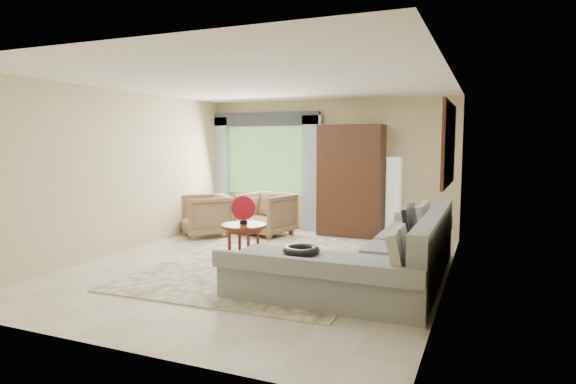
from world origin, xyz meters
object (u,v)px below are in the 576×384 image
at_px(floor_lamp, 394,198).
at_px(tv_screen, 411,225).
at_px(coffee_table, 244,245).
at_px(armchair_right, 266,214).
at_px(potted_plant, 222,212).
at_px(armoire, 351,181).
at_px(armchair_left, 206,215).
at_px(sectional_sofa, 384,262).

bearing_deg(floor_lamp, tv_screen, -75.06).
relative_size(coffee_table, armchair_right, 0.70).
bearing_deg(coffee_table, floor_lamp, 62.80).
height_order(potted_plant, armoire, armoire).
height_order(armoire, floor_lamp, armoire).
height_order(armchair_left, armoire, armoire).
distance_m(armoire, floor_lamp, 0.86).
bearing_deg(floor_lamp, sectional_sofa, -81.67).
relative_size(armoire, floor_lamp, 1.40).
height_order(coffee_table, armchair_left, armchair_left).
bearing_deg(coffee_table, armoire, 75.87).
distance_m(armchair_left, armoire, 2.83).
distance_m(armchair_left, floor_lamp, 3.54).
relative_size(armchair_left, armchair_right, 0.96).
xyz_separation_m(armchair_left, armchair_right, (1.04, 0.48, 0.02)).
distance_m(sectional_sofa, potted_plant, 4.87).
xyz_separation_m(sectional_sofa, armoire, (-1.23, 2.90, 0.77)).
relative_size(tv_screen, armoire, 0.35).
bearing_deg(armchair_left, sectional_sofa, 18.54).
bearing_deg(armchair_left, potted_plant, 147.63).
relative_size(armchair_right, floor_lamp, 0.60).
xyz_separation_m(tv_screen, coffee_table, (-2.24, -0.37, -0.39)).
bearing_deg(potted_plant, coffee_table, -54.29).
bearing_deg(armchair_right, armoire, 37.92).
xyz_separation_m(sectional_sofa, armchair_right, (-2.72, 2.27, 0.12)).
relative_size(sectional_sofa, potted_plant, 5.75).
xyz_separation_m(coffee_table, armoire, (0.74, 2.93, 0.72)).
xyz_separation_m(armchair_left, potted_plant, (-0.24, 0.99, -0.09)).
bearing_deg(sectional_sofa, armoire, 113.06).
relative_size(sectional_sofa, floor_lamp, 2.31).
height_order(sectional_sofa, armoire, armoire).
distance_m(coffee_table, potted_plant, 3.47).
relative_size(armchair_right, potted_plant, 1.49).
distance_m(armchair_left, armchair_right, 1.14).
bearing_deg(armchair_right, armchair_left, -140.42).
height_order(tv_screen, armoire, armoire).
xyz_separation_m(potted_plant, armoire, (2.76, 0.11, 0.75)).
distance_m(sectional_sofa, armchair_right, 3.54).
distance_m(potted_plant, floor_lamp, 3.60).
height_order(armchair_right, armoire, armoire).
distance_m(tv_screen, potted_plant, 4.94).
bearing_deg(sectional_sofa, potted_plant, 145.15).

